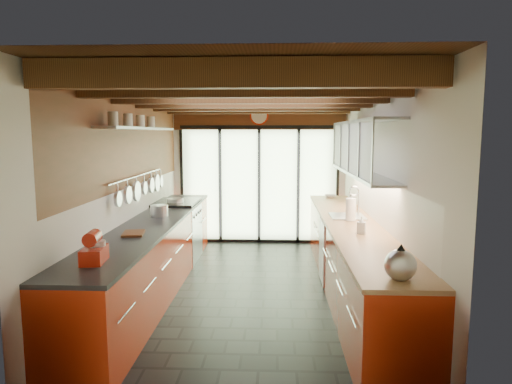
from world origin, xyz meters
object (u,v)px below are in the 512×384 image
stand_mixer (94,250)px  paper_towel (351,210)px  soap_bottle (361,225)px  bowl (331,196)px  kettle (400,263)px

stand_mixer → paper_towel: (2.54, 1.99, 0.03)m
stand_mixer → soap_bottle: stand_mixer is taller
stand_mixer → bowl: (2.54, 4.14, -0.09)m
soap_bottle → bowl: size_ratio=1.01×
kettle → bowl: size_ratio=1.69×
stand_mixer → soap_bottle: 2.83m
kettle → paper_towel: (-0.00, 2.35, 0.02)m
bowl → kettle: bearing=-90.0°
kettle → bowl: 4.50m
stand_mixer → paper_towel: paper_towel is taller
paper_towel → stand_mixer: bearing=-141.9°
kettle → soap_bottle: kettle is taller
stand_mixer → kettle: kettle is taller
stand_mixer → kettle: 2.57m
stand_mixer → bowl: bearing=58.5°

